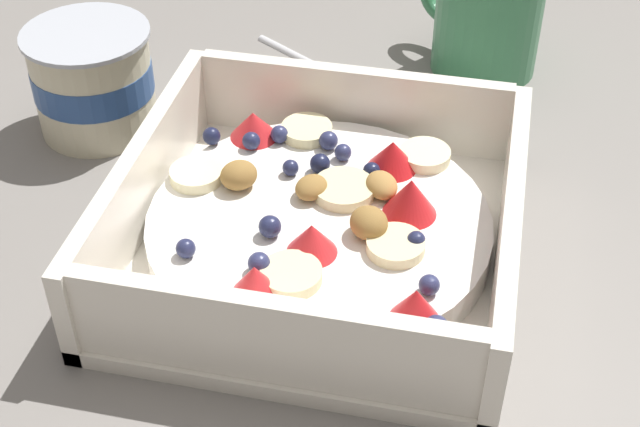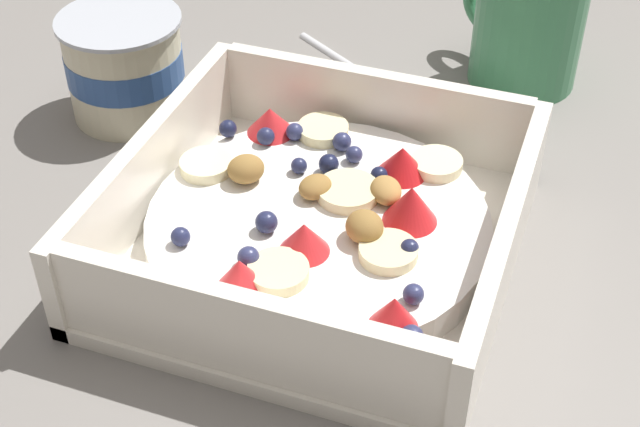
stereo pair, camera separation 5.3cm
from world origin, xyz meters
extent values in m
plane|color=gray|center=(0.00, 0.00, 0.00)|extent=(2.40, 2.40, 0.00)
cube|color=white|center=(0.00, -0.01, 0.01)|extent=(0.22, 0.22, 0.01)
cube|color=white|center=(0.00, -0.12, 0.03)|extent=(0.22, 0.01, 0.06)
cube|color=white|center=(0.00, 0.10, 0.03)|extent=(0.22, 0.01, 0.06)
cube|color=white|center=(-0.10, -0.01, 0.03)|extent=(0.01, 0.20, 0.06)
cube|color=white|center=(0.11, -0.01, 0.03)|extent=(0.01, 0.20, 0.06)
cylinder|color=white|center=(0.00, -0.01, 0.02)|extent=(0.20, 0.20, 0.02)
cylinder|color=beige|center=(0.08, 0.02, 0.03)|extent=(0.04, 0.04, 0.01)
cylinder|color=beige|center=(-0.05, -0.01, 0.03)|extent=(0.04, 0.04, 0.01)
cylinder|color=#F4EAB7|center=(0.02, 0.07, 0.03)|extent=(0.04, 0.04, 0.01)
cylinder|color=beige|center=(0.02, -0.02, 0.03)|extent=(0.05, 0.05, 0.01)
cylinder|color=#F4EAB7|center=(0.07, -0.06, 0.03)|extent=(0.04, 0.04, 0.01)
cylinder|color=beige|center=(-0.02, -0.06, 0.03)|extent=(0.04, 0.04, 0.01)
cone|color=red|center=(-0.03, -0.01, 0.04)|extent=(0.04, 0.04, 0.02)
cone|color=red|center=(0.06, -0.04, 0.04)|extent=(0.04, 0.04, 0.02)
cone|color=red|center=(-0.07, -0.07, 0.04)|extent=(0.03, 0.03, 0.02)
cone|color=red|center=(-0.07, 0.01, 0.04)|extent=(0.03, 0.03, 0.02)
cone|color=red|center=(0.07, 0.05, 0.04)|extent=(0.04, 0.04, 0.02)
cone|color=red|center=(0.02, -0.06, 0.04)|extent=(0.03, 0.03, 0.02)
sphere|color=#191E3D|center=(0.06, 0.07, 0.03)|extent=(0.01, 0.01, 0.01)
sphere|color=navy|center=(0.07, 0.03, 0.03)|extent=(0.01, 0.01, 0.01)
sphere|color=#23284C|center=(-0.02, 0.01, 0.04)|extent=(0.01, 0.01, 0.01)
sphere|color=navy|center=(-0.05, -0.08, 0.03)|extent=(0.01, 0.01, 0.01)
sphere|color=navy|center=(-0.05, 0.01, 0.04)|extent=(0.01, 0.01, 0.01)
sphere|color=#23284C|center=(0.06, 0.05, 0.03)|extent=(0.01, 0.01, 0.01)
sphere|color=#23284C|center=(-0.01, -0.07, 0.03)|extent=(0.01, 0.01, 0.01)
sphere|color=#23284C|center=(0.03, -0.04, 0.03)|extent=(0.01, 0.01, 0.01)
sphere|color=navy|center=(-0.08, -0.09, 0.04)|extent=(0.01, 0.01, 0.01)
sphere|color=#191E3D|center=(0.04, 0.00, 0.04)|extent=(0.01, 0.01, 0.01)
sphere|color=navy|center=(0.06, -0.01, 0.03)|extent=(0.01, 0.01, 0.01)
sphere|color=#23284C|center=(-0.05, 0.06, 0.03)|extent=(0.01, 0.01, 0.01)
sphere|color=#23284C|center=(0.04, 0.02, 0.03)|extent=(0.01, 0.01, 0.01)
sphere|color=navy|center=(0.07, 0.00, 0.04)|extent=(0.01, 0.01, 0.01)
sphere|color=#191E3D|center=(0.04, -0.03, 0.03)|extent=(0.01, 0.01, 0.01)
ellipsoid|color=olive|center=(-0.01, -0.04, 0.04)|extent=(0.03, 0.03, 0.02)
ellipsoid|color=olive|center=(0.02, 0.04, 0.04)|extent=(0.03, 0.03, 0.02)
ellipsoid|color=#AD7F42|center=(0.03, -0.04, 0.04)|extent=(0.03, 0.03, 0.01)
ellipsoid|color=olive|center=(0.02, 0.00, 0.04)|extent=(0.03, 0.02, 0.01)
ellipsoid|color=silver|center=(0.17, -0.03, 0.00)|extent=(0.05, 0.06, 0.01)
cylinder|color=silver|center=(0.21, 0.04, 0.00)|extent=(0.07, 0.11, 0.01)
cylinder|color=beige|center=(0.10, 0.17, 0.04)|extent=(0.08, 0.08, 0.07)
cylinder|color=#2D5193|center=(0.10, 0.17, 0.04)|extent=(0.08, 0.08, 0.02)
cylinder|color=#B7BCC6|center=(0.10, 0.17, 0.07)|extent=(0.09, 0.09, 0.00)
cylinder|color=#3D8456|center=(0.24, -0.09, 0.04)|extent=(0.08, 0.08, 0.09)
camera|label=1|loc=(-0.40, -0.10, 0.37)|focal=51.40mm
camera|label=2|loc=(-0.38, -0.15, 0.37)|focal=51.40mm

